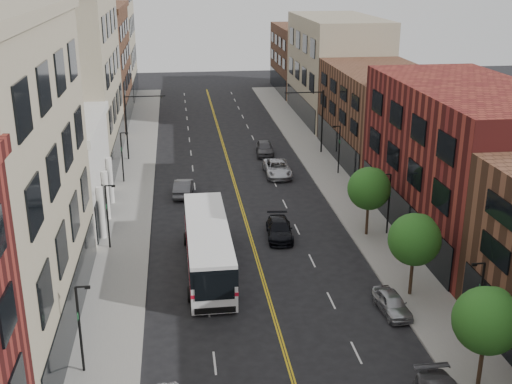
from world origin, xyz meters
name	(u,v)px	position (x,y,z in m)	size (l,w,h in m)	color
sidewalk_left	(131,199)	(-10.00, 35.00, 0.07)	(4.00, 110.00, 0.15)	gray
sidewalk_right	(341,190)	(10.00, 35.00, 0.07)	(4.00, 110.00, 0.15)	gray
bldg_l_white	(41,175)	(-17.00, 31.00, 4.00)	(10.00, 14.00, 8.00)	silver
bldg_l_far_a	(66,81)	(-17.00, 48.00, 9.00)	(10.00, 20.00, 18.00)	gray
bldg_l_far_b	(89,67)	(-17.00, 68.00, 7.50)	(10.00, 20.00, 15.00)	brown
bldg_l_far_c	(101,35)	(-17.00, 86.00, 10.00)	(10.00, 16.00, 20.00)	gray
bldg_r_mid	(465,161)	(17.00, 24.00, 6.00)	(10.00, 22.00, 12.00)	maroon
bldg_r_far_a	(382,115)	(17.00, 45.00, 5.00)	(10.00, 20.00, 10.00)	brown
bldg_r_far_b	(336,68)	(17.00, 66.00, 7.00)	(10.00, 22.00, 14.00)	gray
bldg_r_far_c	(307,59)	(17.00, 86.00, 5.50)	(10.00, 18.00, 11.00)	brown
tree_r_1	(488,318)	(9.39, 4.07, 4.13)	(3.40, 3.40, 5.59)	black
tree_r_2	(416,238)	(9.39, 14.07, 4.13)	(3.40, 3.40, 5.59)	black
tree_r_3	(370,187)	(9.39, 24.07, 4.13)	(3.40, 3.40, 5.59)	black
lamp_l_1	(80,324)	(-10.95, 8.00, 2.97)	(0.81, 0.55, 5.05)	black
lamp_l_2	(108,213)	(-10.95, 24.00, 2.97)	(0.81, 0.55, 5.05)	black
lamp_l_3	(122,154)	(-10.95, 40.00, 2.97)	(0.81, 0.55, 5.05)	black
lamp_r_1	(479,298)	(10.95, 8.00, 2.97)	(0.81, 0.55, 5.05)	black
lamp_r_2	(388,200)	(10.95, 24.00, 2.97)	(0.81, 0.55, 5.05)	black
lamp_r_3	(339,147)	(10.95, 40.00, 2.97)	(0.81, 0.55, 5.05)	black
signal_mast_left	(133,119)	(-10.27, 48.00, 4.65)	(4.49, 0.18, 7.20)	black
signal_mast_right	(316,114)	(10.27, 48.00, 4.65)	(4.49, 0.18, 7.20)	black
city_bus	(208,244)	(-3.68, 19.53, 2.01)	(3.32, 13.49, 3.46)	white
car_parked_far	(392,303)	(7.40, 12.05, 0.65)	(1.55, 3.84, 1.31)	#A7A9AF
car_lane_behind	(183,187)	(-5.14, 35.64, 0.76)	(1.61, 4.62, 1.52)	#4A4A4F
car_lane_a	(279,229)	(2.29, 24.57, 0.70)	(1.97, 4.85, 1.41)	black
car_lane_b	(277,168)	(4.65, 40.43, 0.78)	(2.59, 5.61, 1.56)	#B3B4BB
car_lane_c	(265,148)	(4.40, 48.15, 0.80)	(1.89, 4.70, 1.60)	#454549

